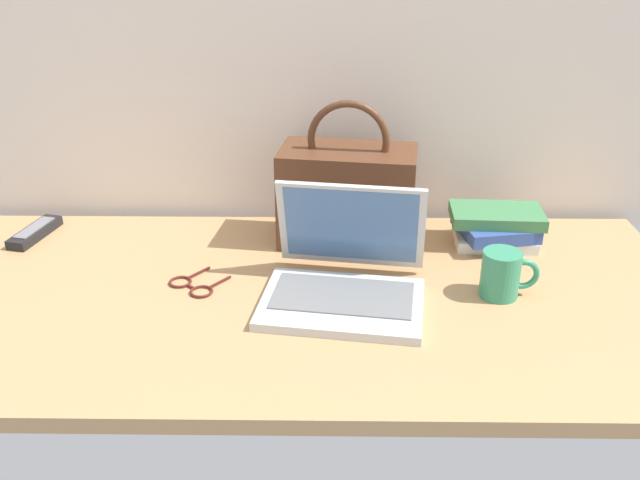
% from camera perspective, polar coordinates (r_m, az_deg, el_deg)
% --- Properties ---
extents(desk, '(1.60, 0.76, 0.03)m').
position_cam_1_polar(desk, '(1.40, -1.76, -4.98)').
color(desk, tan).
rests_on(desk, ground).
extents(laptop, '(0.34, 0.32, 0.21)m').
position_cam_1_polar(laptop, '(1.36, 2.09, -2.96)').
color(laptop, silver).
rests_on(laptop, desk).
extents(coffee_mug, '(0.12, 0.08, 0.10)m').
position_cam_1_polar(coffee_mug, '(1.41, 14.76, -2.64)').
color(coffee_mug, '#338C66').
rests_on(coffee_mug, desk).
extents(remote_control_near, '(0.08, 0.17, 0.02)m').
position_cam_1_polar(remote_control_near, '(1.75, -22.42, 0.61)').
color(remote_control_near, black).
rests_on(remote_control_near, desk).
extents(eyeglasses, '(0.14, 0.14, 0.01)m').
position_cam_1_polar(eyeglasses, '(1.43, -10.48, -3.73)').
color(eyeglasses, '#591E19').
rests_on(eyeglasses, desk).
extents(handbag, '(0.32, 0.20, 0.33)m').
position_cam_1_polar(handbag, '(1.56, 2.27, 3.82)').
color(handbag, '#59331E').
rests_on(handbag, desk).
extents(book_stack, '(0.21, 0.18, 0.08)m').
position_cam_1_polar(book_stack, '(1.63, 14.24, 1.10)').
color(book_stack, silver).
rests_on(book_stack, desk).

